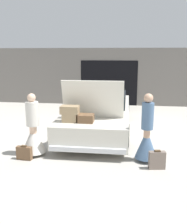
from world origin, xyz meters
TOP-DOWN VIEW (x-y plane):
  - ground_plane at (0.00, 0.00)m, footprint 40.00×40.00m
  - garage_wall_back at (0.00, 4.51)m, footprint 12.00×0.14m
  - car at (-0.00, 0.01)m, footprint 2.02×5.30m
  - person_left at (-1.42, -2.42)m, footprint 0.61×0.61m
  - person_right at (1.42, -2.45)m, footprint 0.54×0.54m
  - suitcase_beside_left_person at (-1.54, -2.77)m, footprint 0.40×0.17m
  - suitcase_beside_right_person at (1.63, -2.88)m, footprint 0.39×0.20m

SIDE VIEW (x-z plane):
  - ground_plane at x=0.00m, z-range 0.00..0.00m
  - suitcase_beside_left_person at x=-1.54m, z-range -0.01..0.35m
  - suitcase_beside_right_person at x=1.63m, z-range -0.01..0.43m
  - person_left at x=-1.42m, z-range -0.23..1.36m
  - car at x=0.00m, z-range -0.35..1.50m
  - person_right at x=1.42m, z-range -0.23..1.42m
  - garage_wall_back at x=0.00m, z-range -0.01..2.79m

